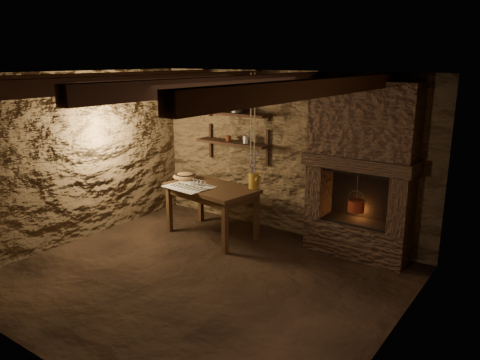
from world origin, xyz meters
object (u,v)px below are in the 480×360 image
Objects in this scene: iron_stockpot at (238,107)px; red_pot at (356,205)px; stoneware_jug at (254,173)px; work_table at (212,209)px; wooden_bowl at (185,177)px.

iron_stockpot is 0.40× the size of red_pot.
stoneware_jug reaches higher than red_pot.
wooden_bowl is (-0.58, 0.08, 0.40)m from work_table.
iron_stockpot reaches higher than work_table.
red_pot is (1.99, 0.54, 0.29)m from work_table.
work_table is 2.09m from red_pot.
work_table is 6.59× the size of iron_stockpot.
red_pot is at bearing -3.44° from iron_stockpot.
work_table is 2.76× the size of stoneware_jug.
work_table is 0.71m from wooden_bowl.
wooden_bowl is at bearing -134.80° from iron_stockpot.
red_pot is at bearing 10.20° from wooden_bowl.
work_table is at bearing -164.80° from red_pot.
iron_stockpot is at bearing 98.46° from work_table.
wooden_bowl is (-1.14, -0.19, -0.18)m from stoneware_jug.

